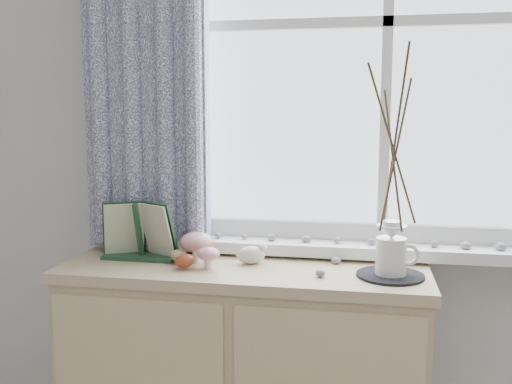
# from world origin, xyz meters

# --- Properties ---
(botanical_book) EXTENTS (0.30, 0.14, 0.21)m
(botanical_book) POSITION_xyz_m (-0.51, 1.73, 0.95)
(botanical_book) COLOR #1B3A25
(botanical_book) RESTS_ON sideboard
(toadstool_cluster) EXTENTS (0.15, 0.16, 0.10)m
(toadstool_cluster) POSITION_xyz_m (-0.30, 1.74, 0.91)
(toadstool_cluster) COLOR white
(toadstool_cluster) RESTS_ON sideboard
(wooden_eggs) EXTENTS (0.13, 0.17, 0.07)m
(wooden_eggs) POSITION_xyz_m (-0.36, 1.72, 0.88)
(wooden_eggs) COLOR tan
(wooden_eggs) RESTS_ON sideboard
(songbird_figurine) EXTENTS (0.14, 0.10, 0.07)m
(songbird_figurine) POSITION_xyz_m (-0.13, 1.77, 0.88)
(songbird_figurine) COLOR white
(songbird_figurine) RESTS_ON sideboard
(crocheted_doily) EXTENTS (0.21, 0.21, 0.01)m
(crocheted_doily) POSITION_xyz_m (0.32, 1.70, 0.85)
(crocheted_doily) COLOR black
(crocheted_doily) RESTS_ON sideboard
(twig_pitcher) EXTENTS (0.31, 0.31, 0.70)m
(twig_pitcher) POSITION_xyz_m (0.32, 1.70, 1.25)
(twig_pitcher) COLOR silver
(twig_pitcher) RESTS_ON crocheted_doily
(sideboard_pebbles) EXTENTS (0.25, 0.19, 0.02)m
(sideboard_pebbles) POSITION_xyz_m (0.20, 1.72, 0.86)
(sideboard_pebbles) COLOR gray
(sideboard_pebbles) RESTS_ON sideboard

